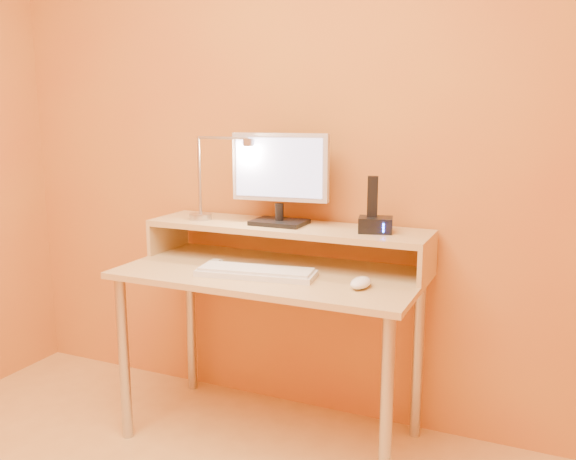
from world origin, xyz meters
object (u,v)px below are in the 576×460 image
at_px(keyboard, 256,273).
at_px(monitor_panel, 280,167).
at_px(lamp_base, 201,216).
at_px(mouse, 361,283).
at_px(phone_dock, 376,225).
at_px(remote_control, 211,267).

bearing_deg(keyboard, monitor_panel, 84.57).
distance_m(lamp_base, mouse, 0.84).
distance_m(lamp_base, phone_dock, 0.78).
height_order(phone_dock, keyboard, phone_dock).
distance_m(monitor_panel, lamp_base, 0.43).
bearing_deg(keyboard, mouse, -7.34).
relative_size(phone_dock, mouse, 1.11).
xyz_separation_m(monitor_panel, phone_dock, (0.41, -0.01, -0.21)).
bearing_deg(monitor_panel, lamp_base, -179.94).
xyz_separation_m(mouse, remote_control, (-0.63, 0.01, -0.01)).
bearing_deg(remote_control, lamp_base, 118.97).
height_order(keyboard, mouse, mouse).
relative_size(mouse, remote_control, 0.67).
height_order(monitor_panel, mouse, monitor_panel).
height_order(monitor_panel, keyboard, monitor_panel).
distance_m(monitor_panel, keyboard, 0.46).
relative_size(phone_dock, remote_control, 0.75).
relative_size(monitor_panel, remote_control, 2.35).
xyz_separation_m(keyboard, remote_control, (-0.21, 0.02, -0.00)).
bearing_deg(lamp_base, keyboard, -29.53).
height_order(lamp_base, keyboard, lamp_base).
bearing_deg(lamp_base, remote_control, -49.55).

